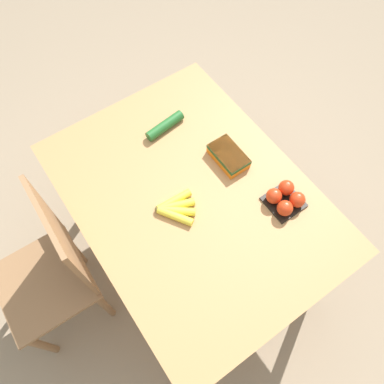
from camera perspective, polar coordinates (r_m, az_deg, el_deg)
ground_plane at (r=2.29m, az=0.00°, el=-8.89°), size 12.00×12.00×0.00m
dining_table at (r=1.70m, az=0.00°, el=-1.95°), size 1.28×0.95×0.73m
chair at (r=1.84m, az=-20.23°, el=-11.25°), size 0.43×0.41×0.98m
banana_bunch at (r=1.57m, az=-2.61°, el=-2.49°), size 0.16×0.17×0.03m
tomato_pack at (r=1.62m, az=14.03°, el=-0.96°), size 0.15×0.15×0.08m
carrot_bag at (r=1.69m, az=5.59°, el=5.52°), size 0.19×0.11×0.05m
cucumber_near at (r=1.80m, az=-4.14°, el=10.06°), size 0.07×0.21×0.05m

